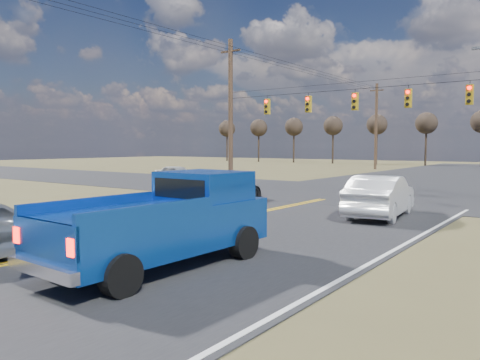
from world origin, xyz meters
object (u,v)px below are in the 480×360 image
Objects in this scene: pickup_truck at (166,222)px; white_car_queue at (380,196)px; black_suv at (210,189)px; dgrey_car_queue at (220,188)px; cross_car_west at (177,174)px.

white_car_queue is (1.32, 10.23, -0.22)m from pickup_truck.
white_car_queue is at bearing -171.71° from black_suv.
black_suv is (-6.71, 9.54, -0.35)m from pickup_truck.
dgrey_car_queue is (-7.94, 0.00, -0.10)m from white_car_queue.
pickup_truck is 12.19m from dgrey_car_queue.
white_car_queue reaches higher than black_suv.
dgrey_car_queue reaches higher than black_suv.
pickup_truck is 10.32m from white_car_queue.
dgrey_car_queue is (0.09, 0.69, 0.04)m from black_suv.
white_car_queue reaches higher than cross_car_west.
dgrey_car_queue is at bearing -124.83° from cross_car_west.
dgrey_car_queue is (-6.62, 10.23, -0.32)m from pickup_truck.
dgrey_car_queue is at bearing 124.43° from pickup_truck.
dgrey_car_queue is 1.27× the size of cross_car_west.
pickup_truck is 1.17× the size of black_suv.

